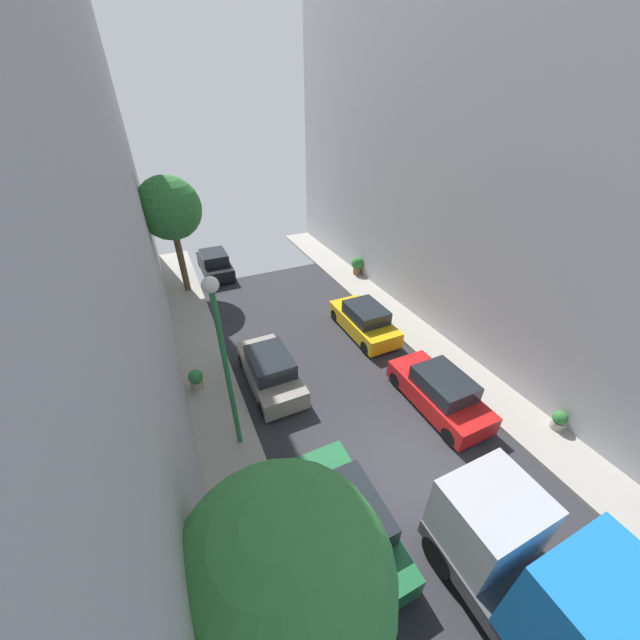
{
  "coord_description": "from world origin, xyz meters",
  "views": [
    {
      "loc": [
        -5.39,
        -5.07,
        10.07
      ],
      "look_at": [
        0.87,
        8.36,
        0.5
      ],
      "focal_mm": 19.48,
      "sensor_mm": 36.0,
      "label": 1
    }
  ],
  "objects_px": {
    "street_tree_2": "(283,582)",
    "street_tree_0": "(169,209)",
    "parked_car_left_3": "(215,264)",
    "lamp_post": "(222,347)",
    "parked_car_right_2": "(439,392)",
    "potted_plant_0": "(357,264)",
    "potted_plant_2": "(196,379)",
    "parked_car_right_3": "(364,320)",
    "parked_car_left_1": "(347,519)",
    "parked_car_left_2": "(270,370)",
    "potted_plant_1": "(559,420)"
  },
  "relations": [
    {
      "from": "street_tree_2",
      "to": "potted_plant_2",
      "type": "relative_size",
      "value": 7.13
    },
    {
      "from": "parked_car_left_1",
      "to": "street_tree_0",
      "type": "height_order",
      "value": "street_tree_0"
    },
    {
      "from": "parked_car_left_1",
      "to": "parked_car_left_2",
      "type": "distance_m",
      "value": 6.49
    },
    {
      "from": "potted_plant_0",
      "to": "potted_plant_1",
      "type": "bearing_deg",
      "value": -90.01
    },
    {
      "from": "parked_car_left_2",
      "to": "parked_car_left_3",
      "type": "bearing_deg",
      "value": 90.0
    },
    {
      "from": "parked_car_left_3",
      "to": "lamp_post",
      "type": "xyz_separation_m",
      "value": [
        -1.9,
        -14.12,
        3.44
      ]
    },
    {
      "from": "parked_car_left_2",
      "to": "potted_plant_0",
      "type": "relative_size",
      "value": 3.64
    },
    {
      "from": "street_tree_2",
      "to": "potted_plant_2",
      "type": "distance_m",
      "value": 10.27
    },
    {
      "from": "potted_plant_0",
      "to": "potted_plant_2",
      "type": "xyz_separation_m",
      "value": [
        -11.24,
        -6.57,
        -0.21
      ]
    },
    {
      "from": "parked_car_left_2",
      "to": "street_tree_0",
      "type": "relative_size",
      "value": 0.64
    },
    {
      "from": "parked_car_right_2",
      "to": "parked_car_right_3",
      "type": "bearing_deg",
      "value": 90.0
    },
    {
      "from": "parked_car_left_1",
      "to": "potted_plant_2",
      "type": "bearing_deg",
      "value": 110.76
    },
    {
      "from": "parked_car_left_2",
      "to": "parked_car_right_2",
      "type": "relative_size",
      "value": 1.0
    },
    {
      "from": "parked_car_left_1",
      "to": "potted_plant_2",
      "type": "height_order",
      "value": "parked_car_left_1"
    },
    {
      "from": "parked_car_left_1",
      "to": "lamp_post",
      "type": "distance_m",
      "value": 5.67
    },
    {
      "from": "potted_plant_2",
      "to": "lamp_post",
      "type": "height_order",
      "value": "lamp_post"
    },
    {
      "from": "street_tree_0",
      "to": "potted_plant_0",
      "type": "distance_m",
      "value": 11.55
    },
    {
      "from": "parked_car_right_2",
      "to": "parked_car_right_3",
      "type": "distance_m",
      "value": 5.47
    },
    {
      "from": "street_tree_0",
      "to": "lamp_post",
      "type": "relative_size",
      "value": 1.06
    },
    {
      "from": "potted_plant_2",
      "to": "lamp_post",
      "type": "bearing_deg",
      "value": -74.7
    },
    {
      "from": "parked_car_left_2",
      "to": "street_tree_2",
      "type": "xyz_separation_m",
      "value": [
        -2.3,
        -8.54,
        3.87
      ]
    },
    {
      "from": "potted_plant_0",
      "to": "potted_plant_2",
      "type": "distance_m",
      "value": 13.02
    },
    {
      "from": "street_tree_0",
      "to": "potted_plant_1",
      "type": "xyz_separation_m",
      "value": [
        10.48,
        -16.48,
        -4.46
      ]
    },
    {
      "from": "street_tree_2",
      "to": "potted_plant_1",
      "type": "height_order",
      "value": "street_tree_2"
    },
    {
      "from": "street_tree_0",
      "to": "potted_plant_2",
      "type": "distance_m",
      "value": 10.04
    },
    {
      "from": "parked_car_left_3",
      "to": "street_tree_2",
      "type": "distance_m",
      "value": 20.75
    },
    {
      "from": "parked_car_left_3",
      "to": "parked_car_left_1",
      "type": "bearing_deg",
      "value": -90.0
    },
    {
      "from": "parked_car_left_3",
      "to": "lamp_post",
      "type": "relative_size",
      "value": 0.68
    },
    {
      "from": "parked_car_left_1",
      "to": "parked_car_left_3",
      "type": "distance_m",
      "value": 18.21
    },
    {
      "from": "parked_car_left_2",
      "to": "potted_plant_2",
      "type": "distance_m",
      "value": 2.95
    },
    {
      "from": "parked_car_right_2",
      "to": "lamp_post",
      "type": "bearing_deg",
      "value": 168.61
    },
    {
      "from": "potted_plant_1",
      "to": "street_tree_2",
      "type": "bearing_deg",
      "value": -169.63
    },
    {
      "from": "lamp_post",
      "to": "street_tree_0",
      "type": "bearing_deg",
      "value": 90.7
    },
    {
      "from": "parked_car_left_1",
      "to": "street_tree_0",
      "type": "xyz_separation_m",
      "value": [
        -2.05,
        16.4,
        4.28
      ]
    },
    {
      "from": "parked_car_right_3",
      "to": "parked_car_left_3",
      "type": "bearing_deg",
      "value": 118.07
    },
    {
      "from": "parked_car_left_2",
      "to": "potted_plant_1",
      "type": "bearing_deg",
      "value": -37.95
    },
    {
      "from": "parked_car_right_2",
      "to": "street_tree_0",
      "type": "distance_m",
      "value": 16.24
    },
    {
      "from": "parked_car_left_2",
      "to": "potted_plant_0",
      "type": "height_order",
      "value": "parked_car_left_2"
    },
    {
      "from": "street_tree_2",
      "to": "street_tree_0",
      "type": "bearing_deg",
      "value": 89.23
    },
    {
      "from": "parked_car_left_3",
      "to": "parked_car_right_3",
      "type": "bearing_deg",
      "value": -61.93
    },
    {
      "from": "parked_car_left_3",
      "to": "street_tree_2",
      "type": "relative_size",
      "value": 0.7
    },
    {
      "from": "street_tree_0",
      "to": "parked_car_right_2",
      "type": "bearing_deg",
      "value": -61.59
    },
    {
      "from": "parked_car_right_3",
      "to": "potted_plant_1",
      "type": "height_order",
      "value": "parked_car_right_3"
    },
    {
      "from": "parked_car_right_2",
      "to": "lamp_post",
      "type": "relative_size",
      "value": 0.68
    },
    {
      "from": "parked_car_left_3",
      "to": "potted_plant_2",
      "type": "distance_m",
      "value": 11.17
    },
    {
      "from": "parked_car_right_3",
      "to": "street_tree_0",
      "type": "height_order",
      "value": "street_tree_0"
    },
    {
      "from": "parked_car_right_2",
      "to": "potted_plant_2",
      "type": "xyz_separation_m",
      "value": [
        -8.21,
        4.78,
        -0.12
      ]
    },
    {
      "from": "street_tree_2",
      "to": "potted_plant_1",
      "type": "bearing_deg",
      "value": 10.37
    },
    {
      "from": "parked_car_left_1",
      "to": "potted_plant_1",
      "type": "height_order",
      "value": "parked_car_left_1"
    },
    {
      "from": "parked_car_right_3",
      "to": "parked_car_left_2",
      "type": "bearing_deg",
      "value": -163.53
    }
  ]
}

